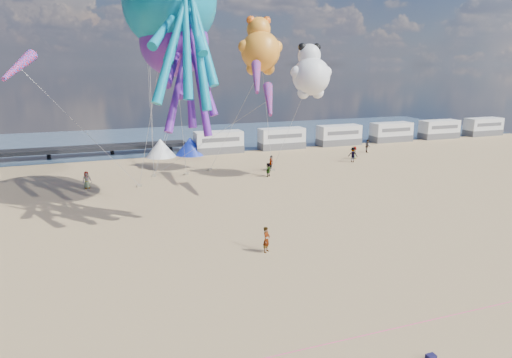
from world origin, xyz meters
The scene contains 31 objects.
ground centered at (0.00, 0.00, 0.00)m, with size 120.00×120.00×0.00m, color tan.
water centered at (0.00, 55.00, 0.02)m, with size 120.00×120.00×0.00m, color #364E67.
motorhome_0 centered at (6.00, 40.00, 1.50)m, with size 6.60×2.50×3.00m, color silver.
motorhome_1 centered at (15.50, 40.00, 1.50)m, with size 6.60×2.50×3.00m, color silver.
motorhome_2 centered at (25.00, 40.00, 1.50)m, with size 6.60×2.50×3.00m, color silver.
motorhome_3 centered at (34.50, 40.00, 1.50)m, with size 6.60×2.50×3.00m, color silver.
motorhome_4 centered at (44.00, 40.00, 1.50)m, with size 6.60×2.50×3.00m, color silver.
motorhome_5 centered at (53.50, 40.00, 1.50)m, with size 6.60×2.50×3.00m, color silver.
tent_white centered at (-2.00, 40.00, 1.20)m, with size 4.00×4.00×2.40m, color white.
tent_blue centered at (2.00, 40.00, 1.20)m, with size 4.00×4.00×2.40m, color #1933CC.
cooler_navy centered at (1.90, -7.51, 0.15)m, with size 0.38×0.28×0.30m, color #15133C.
rope_line centered at (0.00, -5.00, 0.02)m, with size 0.03×0.03×34.00m, color #F2338C.
standing_person centered at (-0.36, 5.42, 0.86)m, with size 0.63×0.41×1.72m, color tan.
beachgoer_0 centered at (21.54, 29.96, 0.81)m, with size 0.59×0.39×1.62m, color #7F6659.
beachgoer_1 centered at (25.67, 33.18, 0.91)m, with size 0.89×0.58×1.82m, color #7F6659.
beachgoer_2 centered at (20.22, 28.23, 0.94)m, with size 0.91×0.71×1.87m, color #7F6659.
beachgoer_3 centered at (8.77, 27.32, 0.89)m, with size 1.15×0.66×1.78m, color #7F6659.
beachgoer_4 centered at (7.36, 24.73, 0.76)m, with size 0.89×0.37×1.53m, color #7F6659.
beachgoer_6 centered at (-11.32, 26.31, 0.86)m, with size 0.63×0.41×1.73m, color #7F6659.
sandbag_a centered at (-6.39, 25.08, 0.11)m, with size 0.50×0.35×0.22m, color gray.
sandbag_b centered at (-0.90, 28.60, 0.11)m, with size 0.50×0.35×0.22m, color gray.
sandbag_c centered at (8.80, 27.02, 0.11)m, with size 0.50×0.35×0.22m, color gray.
sandbag_d centered at (2.14, 29.75, 0.11)m, with size 0.50×0.35×0.22m, color gray.
sandbag_e centered at (-4.43, 28.89, 0.11)m, with size 0.50×0.35×0.22m, color gray.
kite_octopus_teal centered at (-3.62, 19.44, 16.86)m, with size 5.33×12.45×14.22m, color #0987A8, non-canonical shape.
kite_octopus_purple centered at (-3.37, 19.33, 13.77)m, with size 4.61×10.75×12.29m, color #5E1F98, non-canonical shape.
kite_panda centered at (11.24, 22.66, 10.77)m, with size 4.70×4.42×6.63m, color white, non-canonical shape.
kite_teddy_orange centered at (7.25, 26.85, 13.34)m, with size 5.13×4.83×7.25m, color orange, non-canonical shape.
windsock_left centered at (-16.07, 25.55, 11.78)m, with size 1.10×6.00×6.00m, color red, non-canonical shape.
windsock_mid centered at (5.09, 22.20, 10.71)m, with size 1.00×5.99×5.99m, color red, non-canonical shape.
windsock_right centered at (4.84, 18.23, 8.85)m, with size 0.90×4.82×4.82m, color red, non-canonical shape.
Camera 1 is at (-10.55, -20.51, 11.93)m, focal length 32.00 mm.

